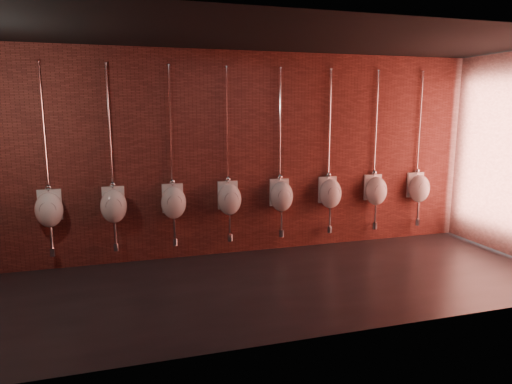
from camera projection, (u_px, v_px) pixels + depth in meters
ground at (259, 286)px, 6.06m from camera, size 8.50×8.50×0.00m
room_shell at (259, 134)px, 5.70m from camera, size 8.54×3.04×3.22m
urinal_1 at (49, 209)px, 6.43m from camera, size 0.38×0.33×2.72m
urinal_2 at (114, 205)px, 6.67m from camera, size 0.38×0.33×2.72m
urinal_3 at (174, 202)px, 6.92m from camera, size 0.38×0.33×2.72m
urinal_4 at (229, 198)px, 7.16m from camera, size 0.38×0.33×2.72m
urinal_5 at (281, 195)px, 7.41m from camera, size 0.38×0.33×2.72m
urinal_6 at (330, 193)px, 7.65m from camera, size 0.38×0.33×2.72m
urinal_7 at (376, 190)px, 7.90m from camera, size 0.38×0.33×2.72m
urinal_8 at (419, 188)px, 8.14m from camera, size 0.38×0.33×2.72m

